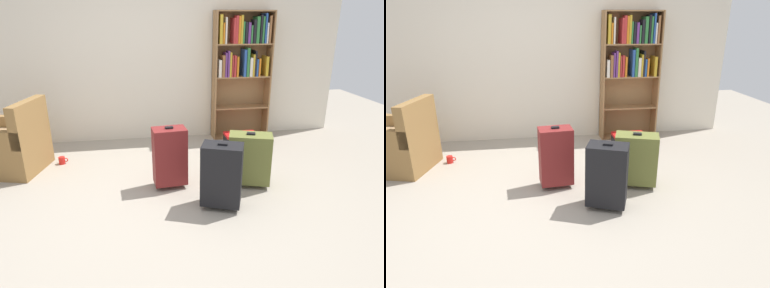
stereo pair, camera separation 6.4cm
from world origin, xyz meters
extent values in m
plane|color=#9E9384|center=(0.00, 0.00, 0.00)|extent=(10.10, 10.10, 0.00)
cube|color=beige|center=(0.00, 2.09, 1.30)|extent=(5.77, 0.10, 2.60)
cube|color=olive|center=(0.87, 1.88, 0.96)|extent=(0.02, 0.27, 1.91)
cube|color=olive|center=(1.72, 1.88, 0.96)|extent=(0.02, 0.27, 1.91)
cube|color=olive|center=(1.30, 2.01, 0.96)|extent=(0.87, 0.02, 1.91)
cube|color=olive|center=(1.30, 1.88, 0.01)|extent=(0.83, 0.25, 0.02)
cube|color=olive|center=(1.30, 1.88, 0.49)|extent=(0.83, 0.25, 0.02)
cube|color=olive|center=(1.30, 1.88, 0.97)|extent=(0.83, 0.25, 0.02)
cube|color=olive|center=(1.30, 1.88, 1.44)|extent=(0.83, 0.25, 0.02)
cube|color=olive|center=(1.30, 1.88, 1.90)|extent=(0.83, 0.25, 0.02)
cube|color=silver|center=(0.93, 1.86, 1.10)|extent=(0.04, 0.20, 0.25)
cube|color=brown|center=(0.98, 1.83, 1.14)|extent=(0.04, 0.15, 0.32)
cube|color=#66337F|center=(1.02, 1.85, 1.15)|extent=(0.02, 0.18, 0.35)
cube|color=#66337F|center=(1.06, 1.84, 1.17)|extent=(0.03, 0.16, 0.38)
cube|color=gold|center=(1.09, 1.86, 1.15)|extent=(0.03, 0.20, 0.36)
cube|color=#B22D2D|center=(1.12, 1.83, 1.13)|extent=(0.02, 0.15, 0.31)
cube|color=#B22D2D|center=(1.16, 1.83, 1.13)|extent=(0.03, 0.15, 0.31)
cube|color=orange|center=(1.20, 1.85, 1.12)|extent=(0.03, 0.19, 0.29)
cube|color=#264C99|center=(1.31, 1.87, 1.17)|extent=(0.04, 0.22, 0.39)
cube|color=#2D7238|center=(1.36, 1.85, 1.18)|extent=(0.04, 0.18, 0.42)
cube|color=silver|center=(1.41, 1.87, 1.11)|extent=(0.04, 0.22, 0.28)
cube|color=gold|center=(1.44, 1.85, 1.14)|extent=(0.03, 0.18, 0.32)
cube|color=black|center=(1.47, 1.87, 1.16)|extent=(0.02, 0.22, 0.37)
cube|color=#264C99|center=(1.50, 1.86, 1.10)|extent=(0.03, 0.21, 0.26)
cube|color=orange|center=(1.54, 1.84, 1.11)|extent=(0.03, 0.16, 0.26)
cube|color=gold|center=(1.66, 1.87, 1.12)|extent=(0.04, 0.23, 0.29)
cube|color=gold|center=(0.93, 1.87, 1.65)|extent=(0.04, 0.22, 0.40)
cube|color=orange|center=(0.97, 1.86, 1.60)|extent=(0.02, 0.20, 0.29)
cube|color=silver|center=(1.00, 1.87, 1.64)|extent=(0.02, 0.23, 0.36)
cube|color=#B22D2D|center=(1.13, 1.87, 1.63)|extent=(0.03, 0.22, 0.35)
cube|color=#B22D2D|center=(1.16, 1.83, 1.65)|extent=(0.04, 0.15, 0.38)
cube|color=orange|center=(1.20, 1.87, 1.64)|extent=(0.03, 0.22, 0.38)
cube|color=gold|center=(1.23, 1.86, 1.65)|extent=(0.03, 0.19, 0.39)
cube|color=#2D7238|center=(1.26, 1.87, 1.61)|extent=(0.02, 0.22, 0.30)
cube|color=black|center=(1.30, 1.85, 1.60)|extent=(0.03, 0.18, 0.30)
cube|color=#66337F|center=(1.35, 1.87, 1.60)|extent=(0.04, 0.21, 0.29)
cube|color=#2D7238|center=(1.39, 1.84, 1.58)|extent=(0.02, 0.16, 0.25)
cube|color=black|center=(1.43, 1.85, 1.62)|extent=(0.04, 0.18, 0.33)
cube|color=#2D7238|center=(1.48, 1.87, 1.64)|extent=(0.04, 0.23, 0.37)
cube|color=black|center=(1.52, 1.84, 1.65)|extent=(0.03, 0.16, 0.39)
cube|color=#2D7238|center=(1.56, 1.84, 1.64)|extent=(0.03, 0.17, 0.37)
cube|color=#264C99|center=(1.60, 1.87, 1.66)|extent=(0.02, 0.23, 0.42)
cube|color=silver|center=(1.62, 1.87, 1.60)|extent=(0.02, 0.21, 0.29)
cube|color=brown|center=(1.66, 1.86, 1.65)|extent=(0.03, 0.20, 0.38)
cube|color=olive|center=(-1.88, 1.09, 0.20)|extent=(0.85, 0.85, 0.40)
cube|color=tan|center=(-1.88, 1.09, 0.44)|extent=(0.69, 0.63, 0.08)
cube|color=olive|center=(-1.60, 1.02, 0.65)|extent=(0.29, 0.71, 0.50)
cube|color=olive|center=(-1.80, 1.38, 0.51)|extent=(0.70, 0.27, 0.22)
cylinder|color=red|center=(-1.33, 1.19, 0.05)|extent=(0.08, 0.08, 0.10)
torus|color=red|center=(-1.28, 1.19, 0.05)|extent=(0.06, 0.01, 0.06)
cube|color=black|center=(1.20, 1.47, 0.08)|extent=(0.47, 0.26, 0.17)
cube|color=red|center=(1.20, 1.47, 0.17)|extent=(0.48, 0.27, 0.04)
cube|color=brown|center=(0.91, 0.22, 0.33)|extent=(0.53, 0.39, 0.56)
cube|color=black|center=(0.91, 0.22, 0.62)|extent=(0.10, 0.08, 0.02)
cylinder|color=black|center=(0.75, 0.27, 0.03)|extent=(0.06, 0.06, 0.05)
cylinder|color=black|center=(1.06, 0.17, 0.03)|extent=(0.06, 0.06, 0.05)
cube|color=maroon|center=(0.02, 0.33, 0.37)|extent=(0.38, 0.27, 0.65)
cube|color=black|center=(0.02, 0.33, 0.71)|extent=(0.09, 0.05, 0.02)
cylinder|color=black|center=(-0.11, 0.32, 0.03)|extent=(0.05, 0.05, 0.05)
cylinder|color=black|center=(0.14, 0.34, 0.03)|extent=(0.05, 0.05, 0.05)
cube|color=black|center=(0.48, -0.20, 0.36)|extent=(0.46, 0.38, 0.63)
cube|color=black|center=(0.48, -0.20, 0.69)|extent=(0.10, 0.08, 0.02)
cylinder|color=black|center=(0.35, -0.15, 0.03)|extent=(0.06, 0.06, 0.05)
cylinder|color=black|center=(0.60, -0.25, 0.03)|extent=(0.06, 0.06, 0.05)
camera|label=1|loc=(-0.32, -3.16, 1.84)|focal=31.89mm
camera|label=2|loc=(-0.26, -3.17, 1.84)|focal=31.89mm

